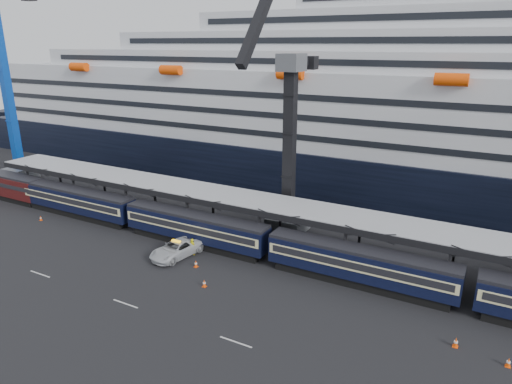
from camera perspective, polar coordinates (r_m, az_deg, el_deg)
ground at (r=38.58m, az=20.29°, el=-20.00°), size 260.00×260.00×0.00m
train at (r=46.38m, az=16.85°, el=-9.53°), size 133.05×3.00×4.05m
canopy at (r=48.28m, az=23.61°, el=-5.21°), size 130.00×6.25×5.53m
cruise_ship at (r=77.61m, az=25.94°, el=8.34°), size 214.09×28.84×34.00m
crane_blue at (r=88.89m, az=-29.20°, el=12.75°), size 4.50×19.91×52.01m
crane_dark_near at (r=55.38m, az=4.05°, el=6.42°), size 4.50×17.75×35.08m
pickup_truck at (r=52.80m, az=-9.90°, el=-7.04°), size 4.07×6.98×1.83m
worker at (r=52.93m, az=-7.93°, el=-6.78°), size 0.78×0.57×1.98m
traffic_cone_a at (r=69.04m, az=-25.32°, el=-2.97°), size 0.34×0.34×0.68m
traffic_cone_b at (r=46.50m, az=-6.49°, el=-11.26°), size 0.40×0.40×0.81m
traffic_cone_c at (r=50.36m, az=-7.53°, el=-8.87°), size 0.40×0.40×0.79m
traffic_cone_d at (r=41.44m, az=23.70°, el=-16.81°), size 0.43×0.43×0.87m
traffic_cone_e at (r=41.03m, az=29.02°, el=-18.11°), size 0.39×0.39×0.78m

